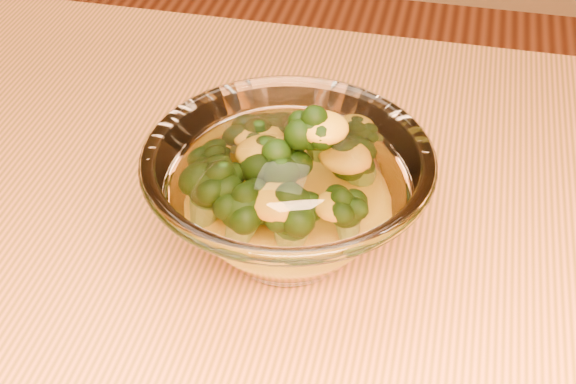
{
  "coord_description": "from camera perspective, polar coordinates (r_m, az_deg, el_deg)",
  "views": [
    {
      "loc": [
        0.05,
        -0.31,
        1.14
      ],
      "look_at": [
        -0.05,
        0.09,
        0.8
      ],
      "focal_mm": 50.0,
      "sensor_mm": 36.0,
      "label": 1
    }
  ],
  "objects": [
    {
      "name": "glass_bowl",
      "position": [
        0.54,
        0.0,
        -0.34
      ],
      "size": [
        0.19,
        0.19,
        0.08
      ],
      "color": "white",
      "rests_on": "table"
    },
    {
      "name": "broccoli_heap",
      "position": [
        0.54,
        -0.4,
        1.19
      ],
      "size": [
        0.12,
        0.12,
        0.07
      ],
      "color": "black",
      "rests_on": "cheese_sauce"
    },
    {
      "name": "cheese_sauce",
      "position": [
        0.55,
        0.0,
        -1.77
      ],
      "size": [
        0.1,
        0.1,
        0.03
      ],
      "primitive_type": "ellipsoid",
      "color": "#F8AB14",
      "rests_on": "glass_bowl"
    }
  ]
}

